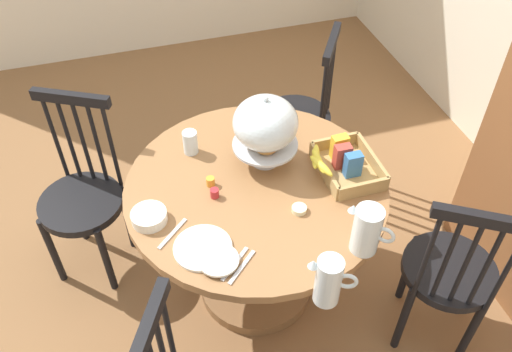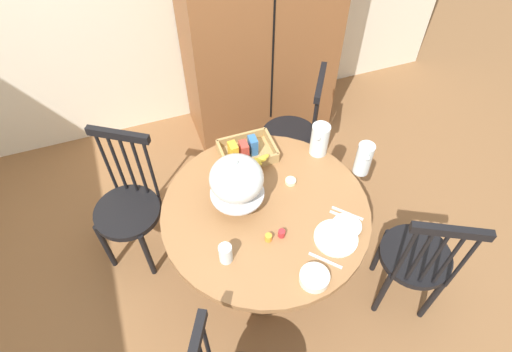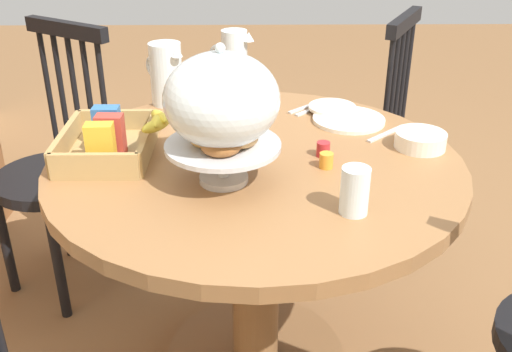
{
  "view_description": "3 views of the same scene",
  "coord_description": "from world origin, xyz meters",
  "px_view_note": "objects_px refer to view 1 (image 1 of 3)",
  "views": [
    {
      "loc": [
        1.61,
        -0.38,
        2.32
      ],
      "look_at": [
        0.1,
        0.09,
        0.79
      ],
      "focal_mm": 37.58,
      "sensor_mm": 36.0,
      "label": 1
    },
    {
      "loc": [
        -0.38,
        -1.11,
        2.54
      ],
      "look_at": [
        0.1,
        0.24,
        0.84
      ],
      "focal_mm": 29.53,
      "sensor_mm": 36.0,
      "label": 2
    },
    {
      "loc": [
        -1.32,
        0.1,
        1.41
      ],
      "look_at": [
        0.0,
        0.09,
        0.74
      ],
      "focal_mm": 41.64,
      "sensor_mm": 36.0,
      "label": 3
    }
  ],
  "objects_px": {
    "china_plate_small": "(219,260)",
    "drinking_glass": "(190,142)",
    "dining_table": "(256,222)",
    "pastry_stand_with_dome": "(265,126)",
    "windsor_chair_near_window": "(300,118)",
    "windsor_chair_by_cabinet": "(83,199)",
    "windsor_chair_far_side": "(449,275)",
    "milk_pitcher": "(366,232)",
    "cereal_basket": "(343,163)",
    "cereal_bowl": "(149,217)",
    "butter_dish": "(299,209)",
    "orange_juice_pitcher": "(328,282)",
    "china_plate_large": "(203,248)"
  },
  "relations": [
    {
      "from": "windsor_chair_near_window",
      "to": "china_plate_large",
      "type": "height_order",
      "value": "windsor_chair_near_window"
    },
    {
      "from": "cereal_basket",
      "to": "china_plate_small",
      "type": "relative_size",
      "value": 2.11
    },
    {
      "from": "cereal_basket",
      "to": "china_plate_large",
      "type": "bearing_deg",
      "value": -70.42
    },
    {
      "from": "windsor_chair_near_window",
      "to": "windsor_chair_far_side",
      "type": "height_order",
      "value": "same"
    },
    {
      "from": "windsor_chair_far_side",
      "to": "butter_dish",
      "type": "height_order",
      "value": "windsor_chair_far_side"
    },
    {
      "from": "orange_juice_pitcher",
      "to": "milk_pitcher",
      "type": "distance_m",
      "value": 0.27
    },
    {
      "from": "cereal_bowl",
      "to": "drinking_glass",
      "type": "height_order",
      "value": "drinking_glass"
    },
    {
      "from": "milk_pitcher",
      "to": "orange_juice_pitcher",
      "type": "bearing_deg",
      "value": -53.01
    },
    {
      "from": "dining_table",
      "to": "milk_pitcher",
      "type": "relative_size",
      "value": 5.49
    },
    {
      "from": "windsor_chair_far_side",
      "to": "windsor_chair_by_cabinet",
      "type": "bearing_deg",
      "value": -121.92
    },
    {
      "from": "windsor_chair_near_window",
      "to": "milk_pitcher",
      "type": "height_order",
      "value": "windsor_chair_near_window"
    },
    {
      "from": "milk_pitcher",
      "to": "china_plate_small",
      "type": "xyz_separation_m",
      "value": [
        -0.09,
        -0.53,
        -0.07
      ]
    },
    {
      "from": "china_plate_small",
      "to": "cereal_bowl",
      "type": "xyz_separation_m",
      "value": [
        -0.28,
        -0.21,
        0.01
      ]
    },
    {
      "from": "windsor_chair_by_cabinet",
      "to": "drinking_glass",
      "type": "height_order",
      "value": "windsor_chair_by_cabinet"
    },
    {
      "from": "windsor_chair_by_cabinet",
      "to": "butter_dish",
      "type": "distance_m",
      "value": 1.1
    },
    {
      "from": "milk_pitcher",
      "to": "cereal_basket",
      "type": "distance_m",
      "value": 0.42
    },
    {
      "from": "windsor_chair_by_cabinet",
      "to": "china_plate_small",
      "type": "relative_size",
      "value": 6.5
    },
    {
      "from": "windsor_chair_by_cabinet",
      "to": "pastry_stand_with_dome",
      "type": "xyz_separation_m",
      "value": [
        0.3,
        0.82,
        0.48
      ]
    },
    {
      "from": "drinking_glass",
      "to": "pastry_stand_with_dome",
      "type": "bearing_deg",
      "value": 62.22
    },
    {
      "from": "china_plate_small",
      "to": "china_plate_large",
      "type": "bearing_deg",
      "value": -152.9
    },
    {
      "from": "china_plate_small",
      "to": "drinking_glass",
      "type": "xyz_separation_m",
      "value": [
        -0.63,
        0.03,
        0.04
      ]
    },
    {
      "from": "dining_table",
      "to": "cereal_bowl",
      "type": "height_order",
      "value": "cereal_bowl"
    },
    {
      "from": "windsor_chair_by_cabinet",
      "to": "cereal_bowl",
      "type": "bearing_deg",
      "value": 30.03
    },
    {
      "from": "cereal_bowl",
      "to": "drinking_glass",
      "type": "bearing_deg",
      "value": 145.66
    },
    {
      "from": "dining_table",
      "to": "china_plate_small",
      "type": "distance_m",
      "value": 0.49
    },
    {
      "from": "orange_juice_pitcher",
      "to": "china_plate_small",
      "type": "xyz_separation_m",
      "value": [
        -0.25,
        -0.31,
        -0.08
      ]
    },
    {
      "from": "pastry_stand_with_dome",
      "to": "milk_pitcher",
      "type": "relative_size",
      "value": 1.71
    },
    {
      "from": "windsor_chair_near_window",
      "to": "windsor_chair_far_side",
      "type": "xyz_separation_m",
      "value": [
        1.18,
        0.23,
        0.0
      ]
    },
    {
      "from": "pastry_stand_with_dome",
      "to": "cereal_bowl",
      "type": "relative_size",
      "value": 2.46
    },
    {
      "from": "windsor_chair_far_side",
      "to": "butter_dish",
      "type": "relative_size",
      "value": 16.25
    },
    {
      "from": "windsor_chair_by_cabinet",
      "to": "drinking_glass",
      "type": "distance_m",
      "value": 0.64
    },
    {
      "from": "pastry_stand_with_dome",
      "to": "butter_dish",
      "type": "relative_size",
      "value": 5.73
    },
    {
      "from": "windsor_chair_near_window",
      "to": "china_plate_small",
      "type": "relative_size",
      "value": 6.5
    },
    {
      "from": "dining_table",
      "to": "windsor_chair_by_cabinet",
      "type": "distance_m",
      "value": 0.85
    },
    {
      "from": "cereal_bowl",
      "to": "milk_pitcher",
      "type": "bearing_deg",
      "value": 63.65
    },
    {
      "from": "windsor_chair_near_window",
      "to": "china_plate_large",
      "type": "distance_m",
      "value": 1.27
    },
    {
      "from": "cereal_bowl",
      "to": "drinking_glass",
      "type": "xyz_separation_m",
      "value": [
        -0.35,
        0.24,
        0.03
      ]
    },
    {
      "from": "dining_table",
      "to": "orange_juice_pitcher",
      "type": "bearing_deg",
      "value": 6.41
    },
    {
      "from": "cereal_bowl",
      "to": "butter_dish",
      "type": "xyz_separation_m",
      "value": [
        0.12,
        0.57,
        -0.01
      ]
    },
    {
      "from": "dining_table",
      "to": "cereal_bowl",
      "type": "distance_m",
      "value": 0.53
    },
    {
      "from": "orange_juice_pitcher",
      "to": "cereal_basket",
      "type": "bearing_deg",
      "value": 151.34
    },
    {
      "from": "windsor_chair_by_cabinet",
      "to": "milk_pitcher",
      "type": "bearing_deg",
      "value": 50.02
    },
    {
      "from": "china_plate_large",
      "to": "drinking_glass",
      "type": "relative_size",
      "value": 2.0
    },
    {
      "from": "orange_juice_pitcher",
      "to": "cereal_bowl",
      "type": "xyz_separation_m",
      "value": [
        -0.53,
        -0.52,
        -0.07
      ]
    },
    {
      "from": "dining_table",
      "to": "butter_dish",
      "type": "bearing_deg",
      "value": 32.01
    },
    {
      "from": "dining_table",
      "to": "pastry_stand_with_dome",
      "type": "height_order",
      "value": "pastry_stand_with_dome"
    },
    {
      "from": "windsor_chair_near_window",
      "to": "windsor_chair_by_cabinet",
      "type": "relative_size",
      "value": 1.0
    },
    {
      "from": "pastry_stand_with_dome",
      "to": "cereal_basket",
      "type": "bearing_deg",
      "value": 62.5
    },
    {
      "from": "windsor_chair_near_window",
      "to": "windsor_chair_by_cabinet",
      "type": "xyz_separation_m",
      "value": [
        0.28,
        -1.21,
        0.0
      ]
    },
    {
      "from": "drinking_glass",
      "to": "china_plate_large",
      "type": "bearing_deg",
      "value": -7.63
    }
  ]
}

